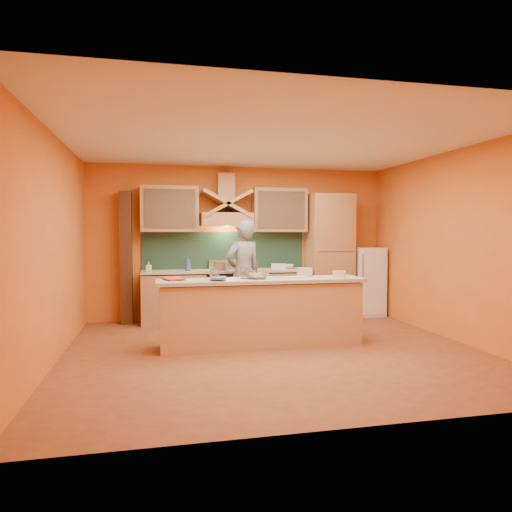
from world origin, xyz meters
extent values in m
cube|color=brown|center=(0.00, 0.00, 0.00)|extent=(5.50, 5.00, 0.01)
cube|color=white|center=(0.00, 0.00, 2.80)|extent=(5.50, 5.00, 0.01)
cube|color=orange|center=(0.00, 2.50, 1.40)|extent=(5.50, 0.02, 2.80)
cube|color=orange|center=(0.00, -2.50, 1.40)|extent=(5.50, 0.02, 2.80)
cube|color=orange|center=(-2.75, 0.00, 1.40)|extent=(0.02, 5.00, 2.80)
cube|color=orange|center=(2.75, 0.00, 1.40)|extent=(0.02, 5.00, 2.80)
cube|color=#B57E53|center=(-1.25, 2.20, 0.43)|extent=(1.10, 0.60, 0.86)
cube|color=#B57E53|center=(0.65, 2.20, 0.43)|extent=(1.10, 0.60, 0.86)
cube|color=beige|center=(-0.30, 2.20, 0.90)|extent=(3.00, 0.62, 0.04)
cube|color=black|center=(-0.30, 2.20, 0.45)|extent=(0.60, 0.58, 0.90)
cube|color=#18362C|center=(-0.30, 2.48, 1.25)|extent=(3.00, 0.03, 0.70)
cube|color=#B57E53|center=(-0.30, 2.25, 1.82)|extent=(0.92, 0.50, 0.24)
cube|color=#B57E53|center=(-0.30, 2.35, 2.40)|extent=(0.30, 0.30, 0.50)
cube|color=#B57E53|center=(-1.30, 2.33, 2.00)|extent=(1.00, 0.35, 0.80)
cube|color=#B57E53|center=(0.70, 2.33, 2.00)|extent=(1.00, 0.35, 0.80)
cube|color=#B57E53|center=(1.65, 2.20, 1.15)|extent=(0.80, 0.60, 2.30)
cube|color=white|center=(2.40, 2.20, 0.65)|extent=(0.58, 0.60, 1.30)
cube|color=#472816|center=(-2.05, 2.35, 1.15)|extent=(0.20, 0.30, 2.30)
cube|color=tan|center=(-0.10, 0.30, 0.44)|extent=(2.80, 0.55, 0.88)
cube|color=beige|center=(-0.10, 0.30, 0.92)|extent=(2.90, 0.62, 0.05)
imported|color=gray|center=(-0.11, 1.66, 0.90)|extent=(0.76, 0.63, 1.80)
cylinder|color=silver|center=(-0.42, 2.05, 0.98)|extent=(0.27, 0.27, 0.16)
cylinder|color=#B0B1B7|center=(-0.19, 2.28, 0.97)|extent=(0.22, 0.22, 0.13)
imported|color=silver|center=(-1.67, 2.12, 1.00)|extent=(0.09, 0.10, 0.17)
imported|color=#305986|center=(-1.00, 2.13, 1.05)|extent=(0.14, 0.14, 0.27)
imported|color=white|center=(0.84, 2.24, 0.96)|extent=(0.24, 0.24, 0.08)
cube|color=silver|center=(0.66, 2.18, 0.97)|extent=(0.32, 0.28, 0.09)
imported|color=#BF4447|center=(-1.42, 0.35, 0.96)|extent=(0.33, 0.39, 0.03)
imported|color=#3B5883|center=(-0.83, 0.23, 0.98)|extent=(0.25, 0.32, 0.02)
cylinder|color=silver|center=(-0.32, 0.38, 1.03)|extent=(0.18, 0.18, 0.16)
cylinder|color=silver|center=(-0.76, 0.33, 1.02)|extent=(0.15, 0.15, 0.14)
cube|color=silver|center=(-0.23, 0.38, 0.99)|extent=(0.12, 0.12, 0.09)
imported|color=white|center=(-0.17, 0.28, 0.98)|extent=(0.39, 0.39, 0.08)
cube|color=beige|center=(0.46, 0.35, 0.95)|extent=(0.25, 0.21, 0.01)
cube|color=beige|center=(0.58, 0.46, 1.01)|extent=(0.22, 0.18, 0.13)
cube|color=beige|center=(0.99, 0.13, 1.00)|extent=(0.21, 0.20, 0.10)
camera|label=1|loc=(-1.53, -5.88, 1.60)|focal=32.00mm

